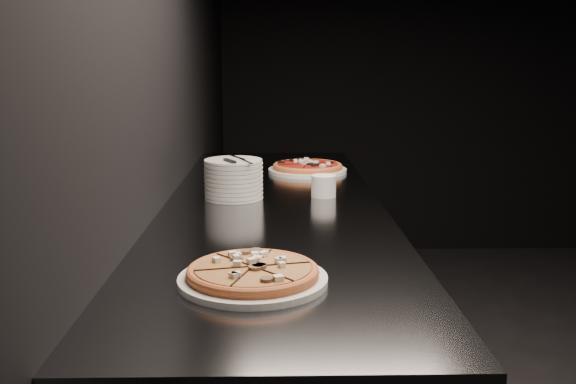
{
  "coord_description": "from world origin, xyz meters",
  "views": [
    {
      "loc": [
        -2.12,
        -2.14,
        1.4
      ],
      "look_at": [
        -2.08,
        -0.02,
        0.97
      ],
      "focal_mm": 40.0,
      "sensor_mm": 36.0,
      "label": 1
    }
  ],
  "objects_px": {
    "pizza_mushroom": "(253,274)",
    "cutlery": "(235,159)",
    "plate_stack": "(234,179)",
    "ramekin": "(324,185)",
    "pizza_tomato": "(308,167)",
    "counter": "(274,329)"
  },
  "relations": [
    {
      "from": "plate_stack",
      "to": "cutlery",
      "type": "distance_m",
      "value": 0.07
    },
    {
      "from": "pizza_tomato",
      "to": "plate_stack",
      "type": "distance_m",
      "value": 0.6
    },
    {
      "from": "plate_stack",
      "to": "counter",
      "type": "bearing_deg",
      "value": -34.83
    },
    {
      "from": "pizza_mushroom",
      "to": "pizza_tomato",
      "type": "relative_size",
      "value": 0.91
    },
    {
      "from": "plate_stack",
      "to": "ramekin",
      "type": "distance_m",
      "value": 0.32
    },
    {
      "from": "plate_stack",
      "to": "pizza_mushroom",
      "type": "bearing_deg",
      "value": -83.75
    },
    {
      "from": "pizza_tomato",
      "to": "ramekin",
      "type": "relative_size",
      "value": 4.35
    },
    {
      "from": "pizza_mushroom",
      "to": "pizza_tomato",
      "type": "height_order",
      "value": "pizza_tomato"
    },
    {
      "from": "counter",
      "to": "ramekin",
      "type": "bearing_deg",
      "value": 31.68
    },
    {
      "from": "pizza_tomato",
      "to": "cutlery",
      "type": "xyz_separation_m",
      "value": [
        -0.28,
        -0.54,
        0.12
      ]
    },
    {
      "from": "counter",
      "to": "pizza_tomato",
      "type": "bearing_deg",
      "value": 76.55
    },
    {
      "from": "ramekin",
      "to": "pizza_mushroom",
      "type": "bearing_deg",
      "value": -103.85
    },
    {
      "from": "pizza_mushroom",
      "to": "cutlery",
      "type": "bearing_deg",
      "value": 95.83
    },
    {
      "from": "pizza_mushroom",
      "to": "plate_stack",
      "type": "xyz_separation_m",
      "value": [
        -0.1,
        0.89,
        0.05
      ]
    },
    {
      "from": "counter",
      "to": "plate_stack",
      "type": "relative_size",
      "value": 11.95
    },
    {
      "from": "cutlery",
      "to": "pizza_tomato",
      "type": "bearing_deg",
      "value": 34.8
    },
    {
      "from": "pizza_mushroom",
      "to": "plate_stack",
      "type": "relative_size",
      "value": 1.71
    },
    {
      "from": "pizza_tomato",
      "to": "cutlery",
      "type": "distance_m",
      "value": 0.62
    },
    {
      "from": "cutlery",
      "to": "ramekin",
      "type": "distance_m",
      "value": 0.33
    },
    {
      "from": "plate_stack",
      "to": "cutlery",
      "type": "relative_size",
      "value": 0.95
    },
    {
      "from": "pizza_mushroom",
      "to": "cutlery",
      "type": "distance_m",
      "value": 0.89
    },
    {
      "from": "pizza_tomato",
      "to": "ramekin",
      "type": "bearing_deg",
      "value": -86.35
    }
  ]
}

